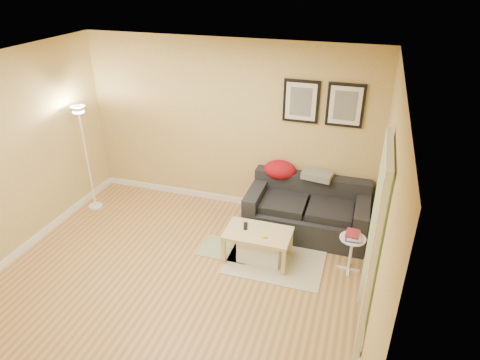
{
  "coord_description": "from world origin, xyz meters",
  "views": [
    {
      "loc": [
        1.98,
        -3.68,
        3.52
      ],
      "look_at": [
        0.55,
        0.85,
        1.05
      ],
      "focal_mm": 31.58,
      "sensor_mm": 36.0,
      "label": 1
    }
  ],
  "objects": [
    {
      "name": "floor",
      "position": [
        0.0,
        0.0,
        0.0
      ],
      "size": [
        4.5,
        4.5,
        0.0
      ],
      "primitive_type": "plane",
      "color": "tan",
      "rests_on": "ground"
    },
    {
      "name": "ceiling",
      "position": [
        0.0,
        0.0,
        2.6
      ],
      "size": [
        4.5,
        4.5,
        0.0
      ],
      "primitive_type": "plane",
      "rotation": [
        3.14,
        0.0,
        0.0
      ],
      "color": "white",
      "rests_on": "wall_back"
    },
    {
      "name": "wall_back",
      "position": [
        0.0,
        2.0,
        1.3
      ],
      "size": [
        4.5,
        0.0,
        4.5
      ],
      "primitive_type": "plane",
      "rotation": [
        1.57,
        0.0,
        0.0
      ],
      "color": "tan",
      "rests_on": "ground"
    },
    {
      "name": "wall_front",
      "position": [
        0.0,
        -2.0,
        1.3
      ],
      "size": [
        4.5,
        0.0,
        4.5
      ],
      "primitive_type": "plane",
      "rotation": [
        -1.57,
        0.0,
        0.0
      ],
      "color": "tan",
      "rests_on": "ground"
    },
    {
      "name": "wall_left",
      "position": [
        -2.25,
        0.0,
        1.3
      ],
      "size": [
        0.0,
        4.0,
        4.0
      ],
      "primitive_type": "plane",
      "rotation": [
        1.57,
        0.0,
        1.57
      ],
      "color": "tan",
      "rests_on": "ground"
    },
    {
      "name": "wall_right",
      "position": [
        2.25,
        0.0,
        1.3
      ],
      "size": [
        0.0,
        4.0,
        4.0
      ],
      "primitive_type": "plane",
      "rotation": [
        1.57,
        0.0,
        -1.57
      ],
      "color": "tan",
      "rests_on": "ground"
    },
    {
      "name": "baseboard_back",
      "position": [
        0.0,
        1.99,
        0.05
      ],
      "size": [
        4.5,
        0.02,
        0.1
      ],
      "primitive_type": "cube",
      "color": "white",
      "rests_on": "ground"
    },
    {
      "name": "baseboard_left",
      "position": [
        -2.24,
        0.0,
        0.05
      ],
      "size": [
        0.02,
        4.0,
        0.1
      ],
      "primitive_type": "cube",
      "color": "white",
      "rests_on": "ground"
    },
    {
      "name": "baseboard_right",
      "position": [
        2.24,
        0.0,
        0.05
      ],
      "size": [
        0.02,
        4.0,
        0.1
      ],
      "primitive_type": "cube",
      "color": "white",
      "rests_on": "ground"
    },
    {
      "name": "sofa",
      "position": [
        1.34,
        1.53,
        0.38
      ],
      "size": [
        1.7,
        0.9,
        0.75
      ],
      "primitive_type": null,
      "color": "black",
      "rests_on": "ground"
    },
    {
      "name": "red_throw",
      "position": [
        0.85,
        1.85,
        0.77
      ],
      "size": [
        0.48,
        0.36,
        0.28
      ],
      "primitive_type": null,
      "color": "#A10E1F",
      "rests_on": "sofa"
    },
    {
      "name": "plaid_throw",
      "position": [
        1.41,
        1.83,
        0.78
      ],
      "size": [
        0.45,
        0.32,
        0.1
      ],
      "primitive_type": null,
      "rotation": [
        0.0,
        0.0,
        -0.14
      ],
      "color": "tan",
      "rests_on": "sofa"
    },
    {
      "name": "framed_print_left",
      "position": [
        1.08,
        1.98,
        1.8
      ],
      "size": [
        0.5,
        0.04,
        0.6
      ],
      "primitive_type": null,
      "color": "black",
      "rests_on": "wall_back"
    },
    {
      "name": "framed_print_right",
      "position": [
        1.68,
        1.98,
        1.8
      ],
      "size": [
        0.5,
        0.04,
        0.6
      ],
      "primitive_type": null,
      "color": "black",
      "rests_on": "wall_back"
    },
    {
      "name": "area_rug",
      "position": [
        1.09,
        0.67,
        0.01
      ],
      "size": [
        1.25,
        0.85,
        0.01
      ],
      "primitive_type": "cube",
      "color": "beige",
      "rests_on": "ground"
    },
    {
      "name": "green_runner",
      "position": [
        0.38,
        0.75,
        0.01
      ],
      "size": [
        0.7,
        0.5,
        0.01
      ],
      "primitive_type": "cube",
      "color": "#668C4C",
      "rests_on": "ground"
    },
    {
      "name": "coffee_table",
      "position": [
        0.85,
        0.68,
        0.21
      ],
      "size": [
        0.94,
        0.69,
        0.43
      ],
      "primitive_type": null,
      "rotation": [
        0.0,
        0.0,
        -0.21
      ],
      "color": "#E1C589",
      "rests_on": "ground"
    },
    {
      "name": "remote_control",
      "position": [
        0.66,
        0.75,
        0.44
      ],
      "size": [
        0.09,
        0.17,
        0.02
      ],
      "primitive_type": "cube",
      "rotation": [
        0.0,
        0.0,
        0.27
      ],
      "color": "black",
      "rests_on": "coffee_table"
    },
    {
      "name": "tape_roll",
      "position": [
        0.95,
        0.59,
        0.44
      ],
      "size": [
        0.07,
        0.07,
        0.03
      ],
      "primitive_type": "cylinder",
      "color": "yellow",
      "rests_on": "coffee_table"
    },
    {
      "name": "storage_bin",
      "position": [
        0.88,
        0.71,
        0.18
      ],
      "size": [
        0.58,
        0.42,
        0.36
      ],
      "primitive_type": null,
      "color": "white",
      "rests_on": "ground"
    },
    {
      "name": "side_table",
      "position": [
        2.02,
        0.82,
        0.25
      ],
      "size": [
        0.32,
        0.32,
        0.49
      ],
      "primitive_type": null,
      "color": "white",
      "rests_on": "ground"
    },
    {
      "name": "book_stack",
      "position": [
        2.02,
        0.82,
        0.53
      ],
      "size": [
        0.24,
        0.28,
        0.07
      ],
      "primitive_type": null,
      "rotation": [
        0.0,
        0.0,
        -0.31
      ],
      "color": "#4B38A9",
      "rests_on": "side_table"
    },
    {
      "name": "floor_lamp",
      "position": [
        -2.0,
        1.19,
        0.79
      ],
      "size": [
        0.22,
        0.22,
        1.68
      ],
      "primitive_type": null,
      "color": "white",
      "rests_on": "ground"
    },
    {
      "name": "doorway",
      "position": [
        2.2,
        -0.15,
        1.02
      ],
      "size": [
        0.12,
        1.01,
        2.13
      ],
      "primitive_type": null,
      "color": "white",
      "rests_on": "ground"
    }
  ]
}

